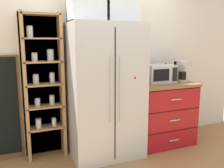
# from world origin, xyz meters

# --- Properties ---
(ground_plane) EXTENTS (10.82, 10.82, 0.00)m
(ground_plane) POSITION_xyz_m (0.00, 0.00, 0.00)
(ground_plane) COLOR #9E7042
(wall_back_cream) EXTENTS (5.11, 0.10, 2.55)m
(wall_back_cream) POSITION_xyz_m (0.00, 0.40, 1.27)
(wall_back_cream) COLOR silver
(wall_back_cream) RESTS_ON ground
(refrigerator) EXTENTS (0.94, 0.71, 1.78)m
(refrigerator) POSITION_xyz_m (0.00, 0.01, 0.89)
(refrigerator) COLOR silver
(refrigerator) RESTS_ON ground
(pantry_shelf_column) EXTENTS (0.54, 0.27, 1.91)m
(pantry_shelf_column) POSITION_xyz_m (-0.76, 0.29, 0.99)
(pantry_shelf_column) COLOR brown
(pantry_shelf_column) RESTS_ON ground
(counter_cabinet) EXTENTS (0.89, 0.66, 0.94)m
(counter_cabinet) POSITION_xyz_m (0.94, 0.04, 0.47)
(counter_cabinet) COLOR #A8161C
(counter_cabinet) RESTS_ON ground
(microwave) EXTENTS (0.44, 0.33, 0.26)m
(microwave) POSITION_xyz_m (0.89, 0.09, 1.07)
(microwave) COLOR silver
(microwave) RESTS_ON counter_cabinet
(coffee_maker) EXTENTS (0.17, 0.20, 0.31)m
(coffee_maker) POSITION_xyz_m (1.26, 0.04, 1.09)
(coffee_maker) COLOR #B7B7BC
(coffee_maker) RESTS_ON counter_cabinet
(mug_sage) EXTENTS (0.11, 0.08, 0.09)m
(mug_sage) POSITION_xyz_m (0.60, -0.00, 0.98)
(mug_sage) COLOR #8CA37F
(mug_sage) RESTS_ON counter_cabinet
(bottle_clear) EXTENTS (0.06, 0.06, 0.29)m
(bottle_clear) POSITION_xyz_m (0.94, 0.00, 1.07)
(bottle_clear) COLOR silver
(bottle_clear) RESTS_ON counter_cabinet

